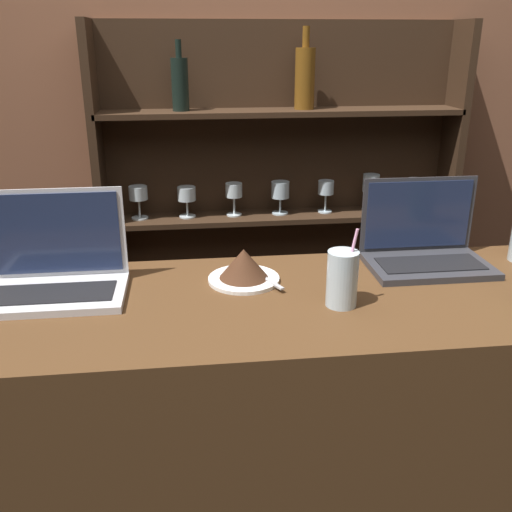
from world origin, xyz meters
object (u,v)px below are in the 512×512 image
cake_plate (244,267)px  water_glass (342,279)px  laptop_near (55,270)px  laptop_far (424,246)px

cake_plate → water_glass: 0.27m
cake_plate → water_glass: water_glass is taller
laptop_near → cake_plate: laptop_near is taller
cake_plate → water_glass: bearing=-38.5°
laptop_far → cake_plate: bearing=-173.3°
laptop_far → cake_plate: 0.51m
laptop_far → water_glass: (-0.30, -0.23, 0.02)m
laptop_far → laptop_near: bearing=-175.7°
cake_plate → laptop_near: bearing=-178.4°
laptop_near → laptop_far: size_ratio=1.03×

